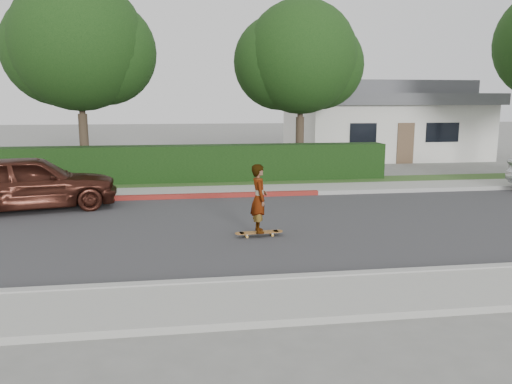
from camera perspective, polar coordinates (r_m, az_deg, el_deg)
The scene contains 16 objects.
ground at distance 13.27m, azimuth 7.53°, elevation -3.71°, with size 120.00×120.00×0.00m, color slate.
road at distance 13.26m, azimuth 7.53°, elevation -3.68°, with size 60.00×8.00×0.01m, color #2D2D30.
curb_near at distance 9.53m, azimuth 14.31°, elevation -9.14°, with size 60.00×0.20×0.15m, color #9E9E99.
sidewalk_near at distance 8.77m, azimuth 16.59°, elevation -11.10°, with size 60.00×1.60×0.12m, color gray.
curb_far at distance 17.14m, azimuth 3.81°, elevation -0.18°, with size 60.00×0.20×0.15m, color #9E9E99.
curb_red_section at distance 16.83m, azimuth -13.08°, elevation -0.61°, with size 12.00×0.21×0.15m, color maroon.
sidewalk_far at distance 18.01m, azimuth 3.21°, elevation 0.29°, with size 60.00×1.60×0.12m, color gray.
planting_strip at distance 19.56m, azimuth 2.28°, elevation 1.08°, with size 60.00×1.60×0.10m, color #2D4C1E.
hedge at distance 19.73m, azimuth -6.64°, elevation 3.15°, with size 15.00×1.00×1.50m, color black.
flowering_shrub at distance 20.37m, azimuth -26.68°, elevation 1.15°, with size 1.40×1.00×0.90m.
tree_left at distance 21.52m, azimuth -19.58°, elevation 15.28°, with size 5.99×5.21×8.00m.
tree_center at distance 22.21m, azimuth 5.01°, elevation 14.72°, with size 5.66×4.84×7.44m.
house at distance 30.65m, azimuth 13.98°, elevation 7.99°, with size 10.60×8.60×4.30m.
skateboard at distance 11.97m, azimuth 0.35°, elevation -4.66°, with size 1.18×0.32×0.11m.
skateboarder at distance 11.78m, azimuth 0.35°, elevation -0.74°, with size 0.60×0.39×1.63m, color white.
car_maroon at distance 16.20m, azimuth -24.32°, elevation 1.01°, with size 1.96×4.88×1.66m, color #3C1B13.
Camera 1 is at (-3.56, -12.37, 3.21)m, focal length 35.00 mm.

